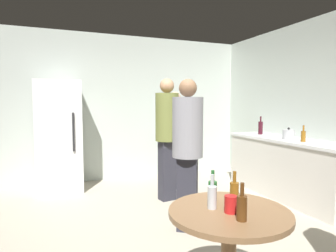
{
  "coord_description": "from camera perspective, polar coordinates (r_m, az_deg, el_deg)",
  "views": [
    {
      "loc": [
        -1.02,
        -2.82,
        1.43
      ],
      "look_at": [
        0.31,
        0.53,
        1.15
      ],
      "focal_mm": 30.99,
      "sensor_mm": 36.0,
      "label": 1
    }
  ],
  "objects": [
    {
      "name": "person_in_olive_shirt",
      "position": [
        4.25,
        -0.2,
        -0.63
      ],
      "size": [
        0.39,
        0.39,
        1.79
      ],
      "rotation": [
        0.0,
        0.0,
        -1.4
      ],
      "color": "#2D2D38",
      "rests_on": "ground_plane"
    },
    {
      "name": "wall_back",
      "position": [
        5.55,
        -11.0,
        3.55
      ],
      "size": [
        5.32,
        0.06,
        2.7
      ],
      "primitive_type": "cube",
      "color": "beige",
      "rests_on": "ground_plane"
    },
    {
      "name": "beer_bottle_on_counter",
      "position": [
        4.44,
        25.07,
        -1.75
      ],
      "size": [
        0.06,
        0.06,
        0.23
      ],
      "color": "#8C5919",
      "rests_on": "kitchen_counter"
    },
    {
      "name": "person_in_teal_shirt",
      "position": [
        4.91,
        1.39,
        -1.17
      ],
      "size": [
        0.48,
        0.48,
        1.63
      ],
      "rotation": [
        0.0,
        0.0,
        -2.29
      ],
      "color": "#2D2D38",
      "rests_on": "ground_plane"
    },
    {
      "name": "beer_bottle_brown",
      "position": [
        1.84,
        14.32,
        -15.17
      ],
      "size": [
        0.06,
        0.06,
        0.23
      ],
      "color": "#593314",
      "rests_on": "foreground_table"
    },
    {
      "name": "kitchen_counter",
      "position": [
        4.82,
        22.45,
        -7.6
      ],
      "size": [
        0.64,
        2.14,
        0.9
      ],
      "color": "beige",
      "rests_on": "ground_plane"
    },
    {
      "name": "kettle",
      "position": [
        4.68,
        22.63,
        -1.53
      ],
      "size": [
        0.24,
        0.17,
        0.18
      ],
      "color": "#B2B2B7",
      "rests_on": "kitchen_counter"
    },
    {
      "name": "ground_plane",
      "position": [
        3.35,
        -1.67,
        -21.8
      ],
      "size": [
        5.2,
        5.2,
        0.1
      ],
      "primitive_type": "cube",
      "color": "#B2A893"
    },
    {
      "name": "beer_bottle_amber",
      "position": [
        2.12,
        12.9,
        -12.52
      ],
      "size": [
        0.06,
        0.06,
        0.23
      ],
      "color": "#8C5919",
      "rests_on": "foreground_table"
    },
    {
      "name": "person_in_gray_shirt",
      "position": [
        3.23,
        3.88,
        -3.32
      ],
      "size": [
        0.47,
        0.47,
        1.7
      ],
      "rotation": [
        0.0,
        0.0,
        -2.15
      ],
      "color": "#2D2D38",
      "rests_on": "ground_plane"
    },
    {
      "name": "refrigerator",
      "position": [
        5.05,
        -20.7,
        -1.86
      ],
      "size": [
        0.7,
        0.68,
        1.8
      ],
      "color": "white",
      "rests_on": "ground_plane"
    },
    {
      "name": "wine_bottle_on_counter",
      "position": [
        5.24,
        17.73,
        -0.27
      ],
      "size": [
        0.08,
        0.08,
        0.31
      ],
      "color": "#3F141E",
      "rests_on": "kitchen_counter"
    },
    {
      "name": "beer_bottle_clear",
      "position": [
        2.0,
        8.67,
        -13.49
      ],
      "size": [
        0.06,
        0.06,
        0.23
      ],
      "color": "silver",
      "rests_on": "foreground_table"
    },
    {
      "name": "plastic_cup_red",
      "position": [
        1.96,
        12.21,
        -14.8
      ],
      "size": [
        0.08,
        0.08,
        0.11
      ],
      "primitive_type": "cylinder",
      "color": "red",
      "rests_on": "foreground_table"
    },
    {
      "name": "beer_bottle_green",
      "position": [
        2.12,
        8.76,
        -12.44
      ],
      "size": [
        0.06,
        0.06,
        0.23
      ],
      "color": "#26662D",
      "rests_on": "foreground_table"
    },
    {
      "name": "foreground_table",
      "position": [
        2.06,
        11.91,
        -18.62
      ],
      "size": [
        0.8,
        0.8,
        0.73
      ],
      "color": "olive",
      "rests_on": "ground_plane"
    }
  ]
}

